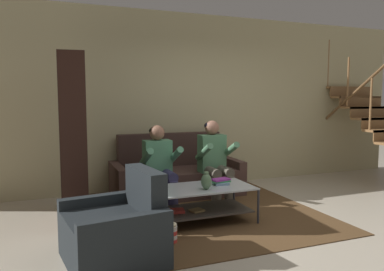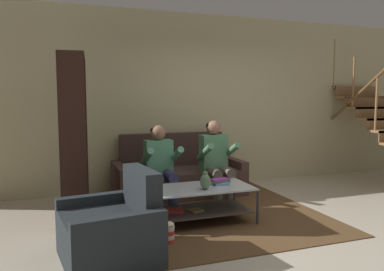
{
  "view_description": "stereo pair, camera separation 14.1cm",
  "coord_description": "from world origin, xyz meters",
  "px_view_note": "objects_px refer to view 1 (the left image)",
  "views": [
    {
      "loc": [
        -2.4,
        -3.51,
        1.51
      ],
      "look_at": [
        -0.68,
        0.89,
        1.03
      ],
      "focal_mm": 35.0,
      "sensor_mm": 36.0,
      "label": 1
    },
    {
      "loc": [
        -2.27,
        -3.56,
        1.51
      ],
      "look_at": [
        -0.68,
        0.89,
        1.03
      ],
      "focal_mm": 35.0,
      "sensor_mm": 36.0,
      "label": 2
    }
  ],
  "objects_px": {
    "coffee_table": "(201,199)",
    "armchair": "(116,231)",
    "vase": "(206,181)",
    "bookshelf": "(71,154)",
    "person_seated_right": "(215,158)",
    "popcorn_tub": "(171,232)",
    "couch": "(176,176)",
    "book_stack": "(221,181)",
    "person_seated_left": "(160,163)"
  },
  "relations": [
    {
      "from": "person_seated_left",
      "to": "coffee_table",
      "type": "height_order",
      "value": "person_seated_left"
    },
    {
      "from": "person_seated_left",
      "to": "vase",
      "type": "height_order",
      "value": "person_seated_left"
    },
    {
      "from": "couch",
      "to": "bookshelf",
      "type": "bearing_deg",
      "value": -154.03
    },
    {
      "from": "coffee_table",
      "to": "book_stack",
      "type": "bearing_deg",
      "value": 9.81
    },
    {
      "from": "person_seated_right",
      "to": "bookshelf",
      "type": "height_order",
      "value": "bookshelf"
    },
    {
      "from": "coffee_table",
      "to": "armchair",
      "type": "xyz_separation_m",
      "value": [
        -1.15,
        -0.71,
        -0.01
      ]
    },
    {
      "from": "vase",
      "to": "book_stack",
      "type": "distance_m",
      "value": 0.33
    },
    {
      "from": "person_seated_right",
      "to": "bookshelf",
      "type": "distance_m",
      "value": 2.04
    },
    {
      "from": "person_seated_left",
      "to": "coffee_table",
      "type": "xyz_separation_m",
      "value": [
        0.28,
        -0.82,
        -0.32
      ]
    },
    {
      "from": "person_seated_left",
      "to": "popcorn_tub",
      "type": "relative_size",
      "value": 5.11
    },
    {
      "from": "couch",
      "to": "vase",
      "type": "height_order",
      "value": "couch"
    },
    {
      "from": "book_stack",
      "to": "bookshelf",
      "type": "height_order",
      "value": "bookshelf"
    },
    {
      "from": "coffee_table",
      "to": "popcorn_tub",
      "type": "relative_size",
      "value": 5.54
    },
    {
      "from": "person_seated_left",
      "to": "couch",
      "type": "bearing_deg",
      "value": 52.39
    },
    {
      "from": "person_seated_right",
      "to": "popcorn_tub",
      "type": "height_order",
      "value": "person_seated_right"
    },
    {
      "from": "couch",
      "to": "popcorn_tub",
      "type": "relative_size",
      "value": 8.87
    },
    {
      "from": "coffee_table",
      "to": "armchair",
      "type": "bearing_deg",
      "value": -148.36
    },
    {
      "from": "couch",
      "to": "person_seated_right",
      "type": "bearing_deg",
      "value": -52.17
    },
    {
      "from": "coffee_table",
      "to": "armchair",
      "type": "distance_m",
      "value": 1.35
    },
    {
      "from": "bookshelf",
      "to": "popcorn_tub",
      "type": "relative_size",
      "value": 9.13
    },
    {
      "from": "person_seated_left",
      "to": "coffee_table",
      "type": "distance_m",
      "value": 0.93
    },
    {
      "from": "couch",
      "to": "vase",
      "type": "bearing_deg",
      "value": -94.96
    },
    {
      "from": "bookshelf",
      "to": "person_seated_left",
      "type": "bearing_deg",
      "value": 11.16
    },
    {
      "from": "person_seated_left",
      "to": "person_seated_right",
      "type": "bearing_deg",
      "value": 0.29
    },
    {
      "from": "popcorn_tub",
      "to": "couch",
      "type": "bearing_deg",
      "value": 69.55
    },
    {
      "from": "couch",
      "to": "armchair",
      "type": "xyz_separation_m",
      "value": [
        -1.29,
        -2.08,
        -0.02
      ]
    },
    {
      "from": "vase",
      "to": "bookshelf",
      "type": "xyz_separation_m",
      "value": [
        -1.46,
        0.72,
        0.3
      ]
    },
    {
      "from": "person_seated_left",
      "to": "bookshelf",
      "type": "xyz_separation_m",
      "value": [
        -1.17,
        -0.23,
        0.22
      ]
    },
    {
      "from": "popcorn_tub",
      "to": "book_stack",
      "type": "bearing_deg",
      "value": 32.47
    },
    {
      "from": "vase",
      "to": "armchair",
      "type": "relative_size",
      "value": 0.21
    },
    {
      "from": "vase",
      "to": "book_stack",
      "type": "xyz_separation_m",
      "value": [
        0.27,
        0.17,
        -0.06
      ]
    },
    {
      "from": "book_stack",
      "to": "bookshelf",
      "type": "distance_m",
      "value": 1.85
    },
    {
      "from": "person_seated_right",
      "to": "book_stack",
      "type": "bearing_deg",
      "value": -109.67
    },
    {
      "from": "book_stack",
      "to": "armchair",
      "type": "relative_size",
      "value": 0.25
    },
    {
      "from": "coffee_table",
      "to": "person_seated_left",
      "type": "bearing_deg",
      "value": 108.64
    },
    {
      "from": "person_seated_right",
      "to": "book_stack",
      "type": "relative_size",
      "value": 4.77
    },
    {
      "from": "coffee_table",
      "to": "book_stack",
      "type": "xyz_separation_m",
      "value": [
        0.28,
        0.05,
        0.18
      ]
    },
    {
      "from": "couch",
      "to": "book_stack",
      "type": "relative_size",
      "value": 7.96
    },
    {
      "from": "person_seated_right",
      "to": "book_stack",
      "type": "xyz_separation_m",
      "value": [
        -0.28,
        -0.78,
        -0.16
      ]
    },
    {
      "from": "vase",
      "to": "bookshelf",
      "type": "height_order",
      "value": "bookshelf"
    },
    {
      "from": "person_seated_left",
      "to": "book_stack",
      "type": "height_order",
      "value": "person_seated_left"
    },
    {
      "from": "vase",
      "to": "armchair",
      "type": "height_order",
      "value": "armchair"
    },
    {
      "from": "couch",
      "to": "vase",
      "type": "relative_size",
      "value": 9.43
    },
    {
      "from": "vase",
      "to": "bookshelf",
      "type": "bearing_deg",
      "value": 153.95
    },
    {
      "from": "bookshelf",
      "to": "armchair",
      "type": "relative_size",
      "value": 2.04
    },
    {
      "from": "book_stack",
      "to": "popcorn_tub",
      "type": "bearing_deg",
      "value": -147.53
    },
    {
      "from": "couch",
      "to": "vase",
      "type": "distance_m",
      "value": 1.52
    },
    {
      "from": "vase",
      "to": "armchair",
      "type": "xyz_separation_m",
      "value": [
        -1.16,
        -0.58,
        -0.25
      ]
    },
    {
      "from": "person_seated_right",
      "to": "coffee_table",
      "type": "relative_size",
      "value": 0.96
    },
    {
      "from": "book_stack",
      "to": "bookshelf",
      "type": "bearing_deg",
      "value": 162.56
    }
  ]
}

